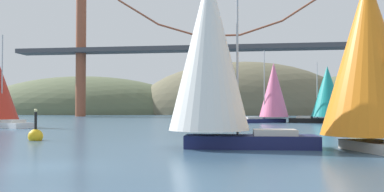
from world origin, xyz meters
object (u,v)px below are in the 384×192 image
object	(u,v)px
sailboat_orange_sail	(369,57)
sailboat_yellow_sail	(368,94)
sailboat_white_mainsail	(212,55)
sailboat_pink_spinnaker	(273,92)
sailboat_teal_sail	(326,93)
channel_buoy	(36,136)

from	to	relation	value
sailboat_orange_sail	sailboat_yellow_sail	world-z (taller)	sailboat_orange_sail
sailboat_white_mainsail	sailboat_pink_spinnaker	bearing A→B (deg)	82.39
sailboat_pink_spinnaker	sailboat_white_mainsail	xyz separation A→B (m)	(-6.03, -45.16, 0.65)
sailboat_teal_sail	channel_buoy	bearing A→B (deg)	-125.58
sailboat_white_mainsail	channel_buoy	xyz separation A→B (m)	(-13.71, 3.90, -5.38)
sailboat_teal_sail	sailboat_white_mainsail	bearing A→B (deg)	-108.37
sailboat_yellow_sail	channel_buoy	size ratio (longest dim) A/B	2.89
sailboat_teal_sail	sailboat_pink_spinnaker	xyz separation A→B (m)	(-8.27, 2.09, 0.31)
sailboat_orange_sail	channel_buoy	bearing A→B (deg)	169.97
sailboat_orange_sail	sailboat_pink_spinnaker	bearing A→B (deg)	94.13
sailboat_teal_sail	channel_buoy	world-z (taller)	sailboat_teal_sail
sailboat_teal_sail	sailboat_yellow_sail	world-z (taller)	sailboat_teal_sail
sailboat_pink_spinnaker	sailboat_orange_sail	bearing A→B (deg)	-85.87
sailboat_pink_spinnaker	channel_buoy	world-z (taller)	sailboat_pink_spinnaker
sailboat_teal_sail	sailboat_yellow_sail	xyz separation A→B (m)	(0.44, -22.09, -0.87)
channel_buoy	sailboat_teal_sail	bearing A→B (deg)	54.42
sailboat_teal_sail	sailboat_white_mainsail	distance (m)	45.39
sailboat_yellow_sail	sailboat_white_mainsail	size ratio (longest dim) A/B	0.64
sailboat_orange_sail	sailboat_teal_sail	distance (m)	43.53
sailboat_yellow_sail	sailboat_pink_spinnaker	size ratio (longest dim) A/B	0.64
channel_buoy	sailboat_pink_spinnaker	bearing A→B (deg)	64.42
sailboat_yellow_sail	sailboat_orange_sail	bearing A→B (deg)	-104.43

